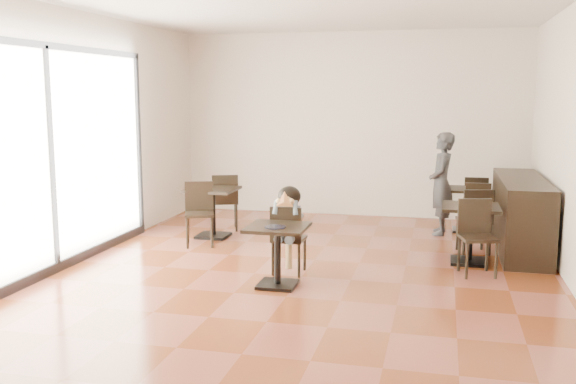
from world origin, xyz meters
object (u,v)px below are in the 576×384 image
(chair_mid_a, at_px, (474,220))
(child, at_px, (289,230))
(cafe_table_back, at_px, (467,210))
(chair_left_b, at_px, (199,214))
(adult_patron, at_px, (441,184))
(chair_back_a, at_px, (475,201))
(chair_mid_b, at_px, (478,238))
(chair_left_a, at_px, (225,202))
(child_table, at_px, (278,256))
(cafe_table_mid, at_px, (470,234))
(cafe_table_left, at_px, (213,213))
(chair_back_b, at_px, (478,212))
(child_chair, at_px, (289,239))

(chair_mid_a, bearing_deg, child, 21.08)
(cafe_table_back, xyz_separation_m, chair_left_b, (-3.73, -1.87, 0.11))
(child, bearing_deg, adult_patron, 56.37)
(child, bearing_deg, chair_back_a, 55.77)
(chair_mid_b, relative_size, chair_left_a, 1.00)
(adult_patron, bearing_deg, child, -34.51)
(child_table, height_order, cafe_table_back, child_table)
(chair_back_a, bearing_deg, child_table, 58.78)
(adult_patron, relative_size, cafe_table_mid, 2.11)
(cafe_table_mid, height_order, chair_back_a, chair_back_a)
(child, xyz_separation_m, cafe_table_mid, (2.13, 1.00, -0.15))
(cafe_table_back, bearing_deg, chair_left_b, -153.42)
(child_table, relative_size, child, 0.66)
(adult_patron, relative_size, chair_mid_a, 1.75)
(adult_patron, height_order, cafe_table_back, adult_patron)
(cafe_table_left, distance_m, cafe_table_back, 3.96)
(cafe_table_back, xyz_separation_m, chair_back_b, (0.14, -0.55, 0.07))
(cafe_table_left, distance_m, chair_mid_a, 3.77)
(child_chair, height_order, cafe_table_mid, child_chair)
(chair_mid_b, distance_m, chair_back_a, 2.94)
(chair_mid_a, height_order, chair_left_a, chair_left_a)
(child_chair, height_order, chair_mid_a, chair_mid_a)
(cafe_table_mid, height_order, chair_mid_b, chair_mid_b)
(cafe_table_left, xyz_separation_m, cafe_table_back, (3.73, 1.32, -0.03))
(adult_patron, xyz_separation_m, cafe_table_mid, (0.38, -1.65, -0.41))
(cafe_table_left, bearing_deg, chair_mid_b, -17.36)
(cafe_table_mid, distance_m, chair_left_b, 3.70)
(cafe_table_mid, distance_m, chair_back_b, 1.41)
(chair_mid_b, bearing_deg, chair_left_b, 156.58)
(child, bearing_deg, chair_back_b, 46.11)
(child, height_order, chair_left_a, child)
(cafe_table_left, height_order, chair_back_a, chair_back_a)
(child_chair, relative_size, chair_back_a, 1.02)
(chair_mid_a, bearing_deg, child_chair, 21.08)
(cafe_table_mid, relative_size, chair_left_b, 0.83)
(child_table, xyz_separation_m, chair_left_b, (-1.57, 1.62, 0.10))
(child_table, xyz_separation_m, adult_patron, (1.76, 3.19, 0.44))
(child_chair, distance_m, cafe_table_back, 3.65)
(child, bearing_deg, cafe_table_left, 133.98)
(chair_left_a, relative_size, chair_back_b, 1.09)
(cafe_table_back, relative_size, chair_left_b, 0.76)
(cafe_table_back, distance_m, chair_back_b, 0.57)
(cafe_table_left, height_order, chair_mid_a, chair_mid_a)
(chair_mid_b, xyz_separation_m, chair_back_a, (0.10, 2.93, -0.04))
(child_chair, bearing_deg, cafe_table_left, -46.02)
(child_table, xyz_separation_m, child, (-0.00, 0.55, 0.18))
(adult_patron, height_order, chair_mid_a, adult_patron)
(child, bearing_deg, cafe_table_back, 53.69)
(cafe_table_back, height_order, chair_left_b, chair_left_b)
(child_chair, distance_m, child, 0.11)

